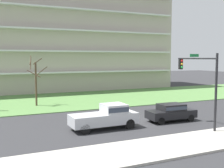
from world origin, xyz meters
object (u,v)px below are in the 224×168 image
object	(u,v)px
tree_left	(36,80)
sedan_black_near_left	(171,112)
pickup_silver_center_left	(106,116)
traffic_signal_mast	(202,78)

from	to	relation	value
tree_left	sedan_black_near_left	distance (m)	16.35
sedan_black_near_left	pickup_silver_center_left	size ratio (longest dim) A/B	0.82
tree_left	pickup_silver_center_left	xyz separation A→B (m)	(3.32, -13.03, -2.07)
tree_left	sedan_black_near_left	xyz separation A→B (m)	(9.62, -13.04, -2.22)
sedan_black_near_left	traffic_signal_mast	xyz separation A→B (m)	(0.62, -3.06, 3.21)
tree_left	traffic_signal_mast	distance (m)	19.10
pickup_silver_center_left	traffic_signal_mast	world-z (taller)	traffic_signal_mast
traffic_signal_mast	pickup_silver_center_left	bearing A→B (deg)	156.16
tree_left	sedan_black_near_left	size ratio (longest dim) A/B	1.33
sedan_black_near_left	pickup_silver_center_left	world-z (taller)	pickup_silver_center_left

